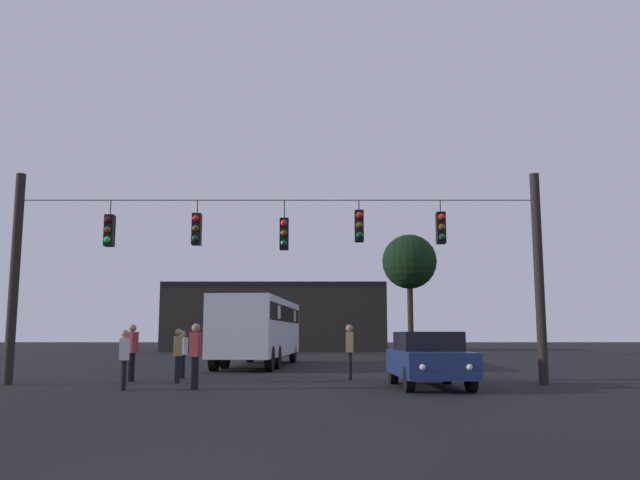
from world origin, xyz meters
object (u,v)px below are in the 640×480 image
car_near_right (425,358)px  pedestrian_far_side (346,348)px  pedestrian_crossing_left (179,352)px  pedestrian_crossing_center (121,356)px  city_bus (256,325)px  pedestrian_crossing_right (174,352)px  pedestrian_near_bus (192,352)px  pedestrian_trailing (128,349)px  tree_left_silhouette (406,262)px

car_near_right → pedestrian_far_side: (-2.05, 3.04, 0.21)m
pedestrian_crossing_left → pedestrian_crossing_center: size_ratio=0.99×
city_bus → pedestrian_crossing_center: bearing=-100.5°
pedestrian_crossing_center → city_bus: bearing=79.5°
pedestrian_crossing_center → pedestrian_far_side: 7.27m
pedestrian_crossing_right → pedestrian_far_side: bearing=15.1°
pedestrian_crossing_left → pedestrian_near_bus: size_ratio=0.90×
city_bus → pedestrian_near_bus: (-0.55, -12.59, -0.88)m
pedestrian_crossing_right → pedestrian_far_side: (5.25, 1.42, 0.10)m
pedestrian_crossing_left → pedestrian_far_side: 5.59m
pedestrian_near_bus → pedestrian_trailing: pedestrian_trailing is taller
pedestrian_crossing_left → pedestrian_crossing_center: bearing=-97.0°
pedestrian_trailing → tree_left_silhouette: tree_left_silhouette is taller
city_bus → pedestrian_crossing_right: bearing=-98.3°
pedestrian_crossing_center → pedestrian_crossing_right: 2.66m
pedestrian_near_bus → pedestrian_crossing_right: bearing=112.8°
city_bus → pedestrian_trailing: 10.15m
pedestrian_crossing_right → pedestrian_trailing: bearing=156.8°
city_bus → pedestrian_far_side: bearing=-67.2°
city_bus → pedestrian_trailing: (-3.09, -9.63, -0.86)m
car_near_right → pedestrian_crossing_center: bearing=-173.8°
city_bus → car_near_right: 13.32m
tree_left_silhouette → pedestrian_far_side: bearing=-102.3°
pedestrian_crossing_center → pedestrian_near_bus: size_ratio=0.91×
pedestrian_crossing_left → tree_left_silhouette: (10.95, 24.09, 5.62)m
pedestrian_far_side → pedestrian_trailing: bearing=-173.9°
car_near_right → pedestrian_crossing_right: bearing=167.4°
pedestrian_crossing_center → pedestrian_far_side: bearing=32.7°
pedestrian_crossing_center → pedestrian_trailing: size_ratio=0.89×
city_bus → pedestrian_crossing_left: size_ratio=7.15×
pedestrian_crossing_center → tree_left_silhouette: (11.52, 28.69, 5.61)m
pedestrian_crossing_left → pedestrian_near_bus: bearing=-73.9°
pedestrian_trailing → tree_left_silhouette: 28.81m
pedestrian_crossing_left → pedestrian_trailing: (-1.29, -1.41, 0.13)m
pedestrian_crossing_right → pedestrian_far_side: pedestrian_far_side is taller
car_near_right → tree_left_silhouette: bearing=83.1°
pedestrian_crossing_center → pedestrian_trailing: bearing=102.7°
pedestrian_near_bus → pedestrian_far_side: pedestrian_far_side is taller
city_bus → pedestrian_crossing_right: size_ratio=6.91×
city_bus → pedestrian_crossing_left: (-1.81, -8.23, -0.99)m
city_bus → pedestrian_crossing_right: (-1.51, -10.31, -0.96)m
pedestrian_far_side → tree_left_silhouette: (5.40, 24.76, 5.49)m
pedestrian_crossing_right → pedestrian_trailing: (-1.59, 0.68, 0.10)m
pedestrian_crossing_right → car_near_right: bearing=-12.6°
pedestrian_crossing_left → pedestrian_crossing_right: pedestrian_crossing_right is taller
pedestrian_near_bus → pedestrian_far_side: 5.66m
car_near_right → pedestrian_crossing_left: 8.46m
city_bus → pedestrian_far_side: (3.74, -8.90, -0.86)m
car_near_right → pedestrian_crossing_right: pedestrian_crossing_right is taller
pedestrian_near_bus → tree_left_silhouette: size_ratio=0.20×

